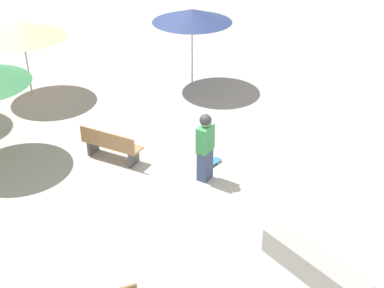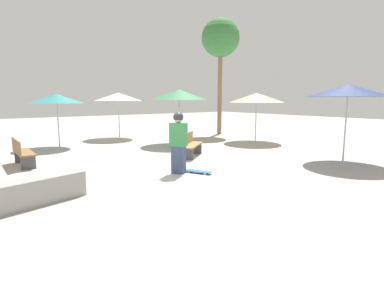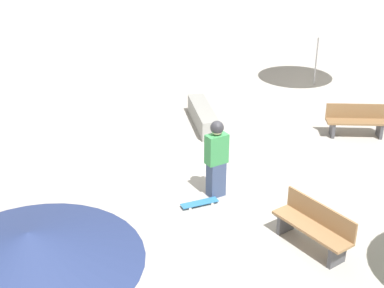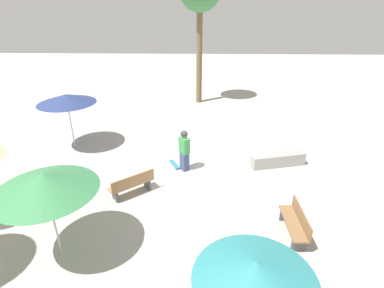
% 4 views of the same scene
% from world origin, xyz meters
% --- Properties ---
extents(ground_plane, '(60.00, 60.00, 0.00)m').
position_xyz_m(ground_plane, '(0.00, 0.00, 0.00)').
color(ground_plane, '#ADA8A0').
extents(skater_main, '(0.52, 0.47, 1.72)m').
position_xyz_m(skater_main, '(-0.33, -0.56, 0.93)').
color(skater_main, '#38476B').
rests_on(skater_main, ground_plane).
extents(skateboard, '(0.81, 0.53, 0.07)m').
position_xyz_m(skateboard, '(-0.66, -1.00, 0.06)').
color(skateboard, teal).
rests_on(skateboard, ground_plane).
extents(concrete_ledge, '(0.99, 2.31, 0.53)m').
position_xyz_m(concrete_ledge, '(-0.78, 3.28, 0.26)').
color(concrete_ledge, gray).
rests_on(concrete_ledge, ground_plane).
extents(bench_near, '(1.35, 1.52, 0.85)m').
position_xyz_m(bench_near, '(1.47, -2.29, 0.43)').
color(bench_near, '#47474C').
rests_on(bench_near, ground_plane).
extents(bench_far, '(1.61, 0.47, 0.85)m').
position_xyz_m(bench_far, '(3.32, 2.83, 0.43)').
color(bench_far, '#47474C').
rests_on(bench_far, ground_plane).
extents(shade_umbrella_navy, '(2.52, 2.52, 2.54)m').
position_xyz_m(shade_umbrella_navy, '(-2.29, -5.81, 2.34)').
color(shade_umbrella_navy, '#B7B7BC').
rests_on(shade_umbrella_navy, ground_plane).
extents(shade_umbrella_tan, '(2.63, 2.63, 2.36)m').
position_xyz_m(shade_umbrella_tan, '(2.70, -7.13, 2.13)').
color(shade_umbrella_tan, '#B7B7BC').
rests_on(shade_umbrella_tan, ground_plane).
extents(shade_umbrella_teal, '(2.19, 2.19, 2.28)m').
position_xyz_m(shade_umbrella_teal, '(6.54, 1.02, 2.08)').
color(shade_umbrella_teal, '#B7B7BC').
rests_on(shade_umbrella_teal, ground_plane).
extents(shade_umbrella_green, '(2.54, 2.54, 2.50)m').
position_xyz_m(shade_umbrella_green, '(4.23, -3.66, 2.26)').
color(shade_umbrella_green, '#B7B7BC').
rests_on(shade_umbrella_green, ground_plane).
extents(shade_umbrella_cream, '(2.45, 2.45, 2.40)m').
position_xyz_m(shade_umbrella_cream, '(7.91, -2.30, 2.19)').
color(shade_umbrella_cream, '#B7B7BC').
rests_on(shade_umbrella_cream, ground_plane).
extents(palm_tree_left, '(2.19, 2.19, 6.65)m').
position_xyz_m(palm_tree_left, '(6.24, -7.92, 5.46)').
color(palm_tree_left, '#896B4C').
rests_on(palm_tree_left, ground_plane).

